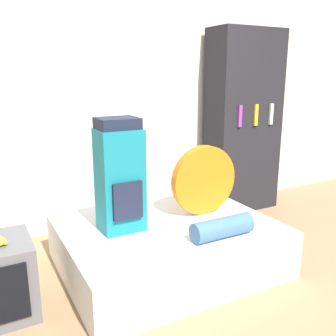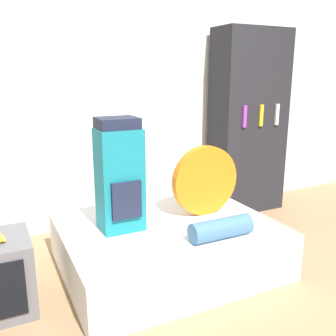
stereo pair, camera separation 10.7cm
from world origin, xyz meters
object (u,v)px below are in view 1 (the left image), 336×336
(backpack, at_px, (120,177))
(tent_bag, at_px, (204,180))
(sleeping_roll, at_px, (222,228))
(bookshelf, at_px, (243,122))

(backpack, distance_m, tent_bag, 0.74)
(tent_bag, distance_m, sleeping_roll, 0.54)
(sleeping_roll, bearing_deg, backpack, 139.79)
(tent_bag, bearing_deg, sleeping_roll, -107.52)
(sleeping_roll, distance_m, bookshelf, 1.81)
(sleeping_roll, bearing_deg, tent_bag, 72.48)
(backpack, height_order, bookshelf, bookshelf)
(sleeping_roll, height_order, bookshelf, bookshelf)
(backpack, xyz_separation_m, sleeping_roll, (0.58, -0.49, -0.34))
(bookshelf, bearing_deg, backpack, -156.50)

